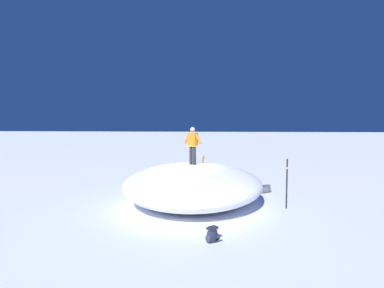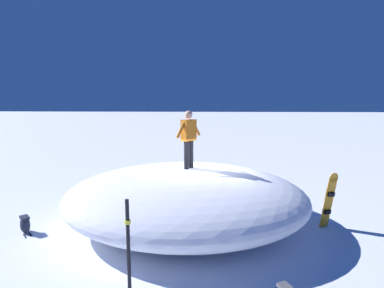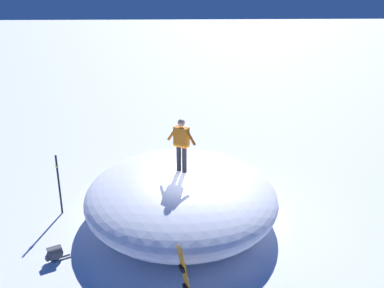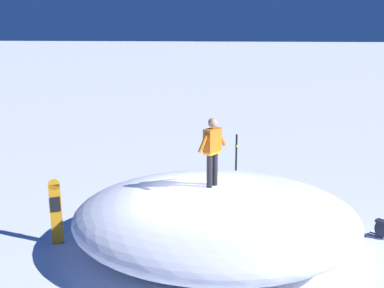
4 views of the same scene
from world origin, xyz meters
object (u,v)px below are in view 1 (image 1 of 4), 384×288
snowboard_primary_upright (202,169)px  backpack_far (212,235)px  backpack_near (267,189)px  snowboarder_standing (193,143)px  trail_marker_pole (287,183)px

snowboard_primary_upright → backpack_far: 8.35m
backpack_near → snowboarder_standing: bearing=119.7°
backpack_far → trail_marker_pole: (3.75, -2.87, 0.81)m
snowboarder_standing → trail_marker_pole: 4.22m
backpack_near → backpack_far: bearing=158.8°
snowboarder_standing → snowboard_primary_upright: 4.28m
backpack_far → trail_marker_pole: bearing=-37.4°
backpack_near → trail_marker_pole: size_ratio=0.33×
snowboard_primary_upright → trail_marker_pole: bearing=-140.3°
snowboard_primary_upright → snowboarder_standing: bearing=178.2°
backpack_far → trail_marker_pole: size_ratio=0.26×
snowboarder_standing → trail_marker_pole: bearing=-99.0°
snowboarder_standing → backpack_near: size_ratio=2.47×
snowboard_primary_upright → trail_marker_pole: (-4.53, -3.76, 0.21)m
snowboarder_standing → backpack_near: 4.67m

